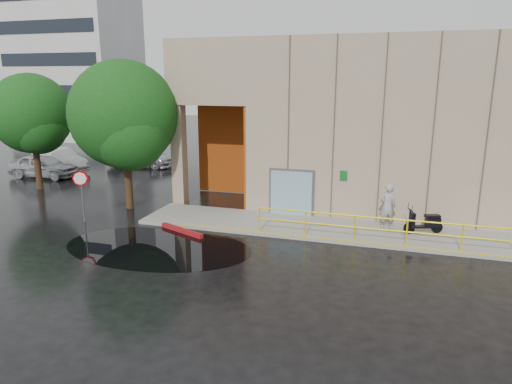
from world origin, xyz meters
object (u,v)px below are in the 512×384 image
scooter (425,216)px  red_curb (182,230)px  person (387,207)px  car_c (140,157)px  tree_near (125,119)px  tree_far (33,117)px  car_b (60,160)px  stop_sign (81,184)px  car_a (43,166)px

scooter → red_curb: 9.88m
person → red_curb: size_ratio=0.80×
car_c → tree_near: tree_near is taller
person → red_curb: (-8.10, -2.50, -1.02)m
tree_far → car_b: bearing=118.7°
car_c → stop_sign: bearing=-164.1°
scooter → tree_near: tree_near is taller
scooter → car_a: (-22.89, 4.92, -0.10)m
stop_sign → car_b: (-9.00, 9.34, -0.94)m
person → scooter: bearing=158.8°
person → red_curb: person is taller
tree_near → tree_far: tree_near is taller
car_a → car_c: (4.03, 5.09, -0.04)m
red_curb → car_a: (-13.34, 7.31, 0.66)m
scooter → car_a: 23.42m
car_c → tree_near: (5.36, -9.89, 3.66)m
tree_near → red_curb: bearing=-32.3°
red_curb → car_b: car_b is taller
scooter → tree_far: tree_far is taller
car_a → car_c: bearing=-41.2°
person → tree_far: size_ratio=0.29×
tree_far → car_a: bearing=128.7°
red_curb → stop_sign: bearing=179.3°
stop_sign → car_c: stop_sign is taller
stop_sign → car_c: 13.17m
car_b → car_a: bearing=-145.1°
tree_far → person: bearing=-6.3°
person → stop_sign: stop_sign is taller
person → tree_near: (-12.05, 0.00, 3.26)m
tree_near → car_b: bearing=145.0°
person → tree_far: (-19.29, 2.12, 3.03)m
person → tree_near: bearing=-16.8°
car_c → tree_near: size_ratio=0.69×
red_curb → car_c: 15.51m
tree_near → tree_far: (-7.24, 2.12, -0.24)m
stop_sign → red_curb: (4.81, -0.06, -1.63)m
car_b → tree_far: bearing=-128.9°
red_curb → tree_near: 6.34m
car_c → tree_far: size_ratio=0.75×
stop_sign → car_b: size_ratio=0.49×
person → scooter: size_ratio=1.18×
person → tree_far: tree_far is taller
car_c → scooter: bearing=-122.1°
red_curb → tree_far: (-11.19, 4.62, 4.05)m
tree_near → scooter: bearing=-0.5°
scooter → tree_near: (-13.51, 0.12, 3.52)m
stop_sign → tree_far: 8.21m
car_b → red_curb: bearing=-101.9°
car_a → tree_near: (9.39, -4.81, 3.62)m
scooter → stop_sign: size_ratio=0.70×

